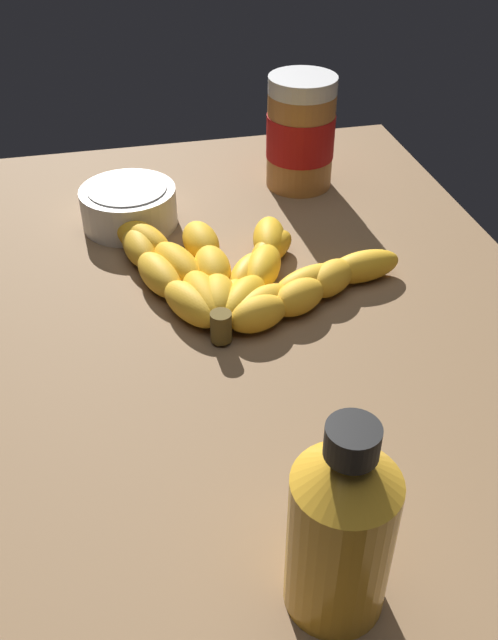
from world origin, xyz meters
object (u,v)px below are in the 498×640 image
(peanut_butter_jar, at_px, (301,133))
(honey_bottle, at_px, (341,528))
(small_bowl, at_px, (129,206))
(banana_bunch, at_px, (232,275))

(peanut_butter_jar, bearing_deg, honey_bottle, -13.77)
(small_bowl, bearing_deg, honey_bottle, 9.26)
(peanut_butter_jar, bearing_deg, banana_bunch, -31.49)
(honey_bottle, xyz_separation_m, small_bowl, (-0.51, -0.08, -0.05))
(banana_bunch, height_order, peanut_butter_jar, peanut_butter_jar)
(banana_bunch, height_order, small_bowl, small_bowl)
(peanut_butter_jar, relative_size, small_bowl, 1.26)
(honey_bottle, height_order, small_bowl, honey_bottle)
(banana_bunch, distance_m, peanut_butter_jar, 0.26)
(banana_bunch, distance_m, small_bowl, 0.18)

